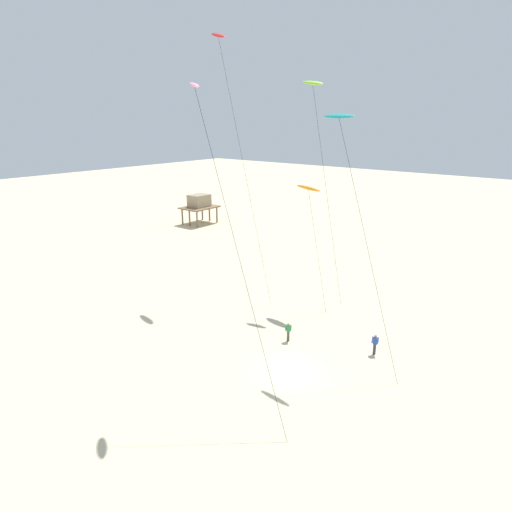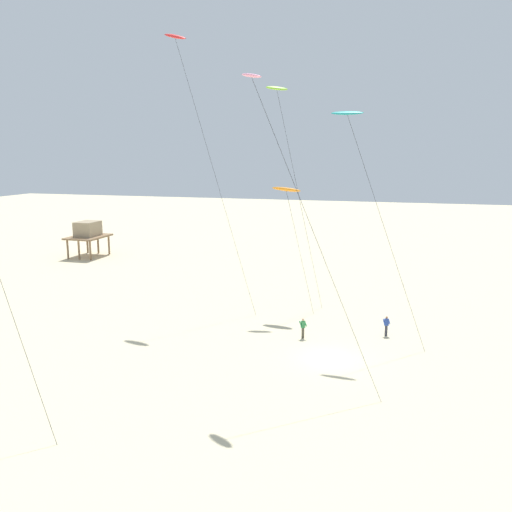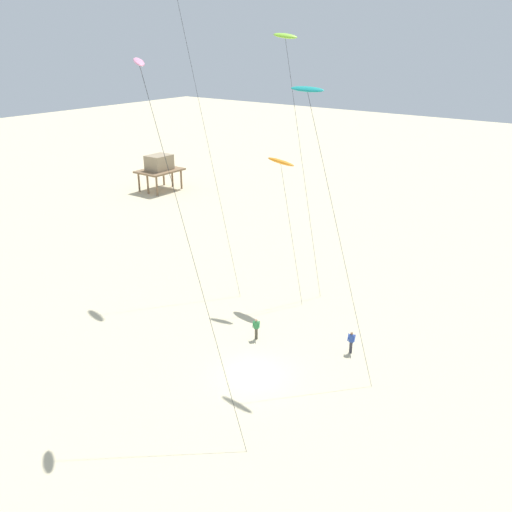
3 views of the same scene
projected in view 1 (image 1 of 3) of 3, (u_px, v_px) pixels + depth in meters
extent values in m
plane|color=beige|center=(289.00, 372.00, 32.08)|extent=(260.00, 260.00, 0.00)
ellipsoid|color=pink|center=(194.00, 85.00, 26.25)|extent=(1.56, 1.91, 0.60)
cylinder|color=#262626|center=(240.00, 260.00, 25.68)|extent=(2.38, 8.96, 19.62)
ellipsoid|color=red|center=(218.00, 35.00, 42.48)|extent=(1.61, 2.78, 1.08)
cylinder|color=#262626|center=(245.00, 173.00, 42.99)|extent=(2.25, 8.45, 25.39)
ellipsoid|color=#8CD833|center=(313.00, 83.00, 40.92)|extent=(0.98, 2.17, 0.75)
cylinder|color=#262626|center=(327.00, 198.00, 42.08)|extent=(1.36, 5.08, 20.87)
ellipsoid|color=orange|center=(308.00, 188.00, 40.67)|extent=(1.29, 2.96, 0.70)
cylinder|color=#262626|center=(317.00, 252.00, 41.27)|extent=(0.80, 2.97, 11.45)
ellipsoid|color=teal|center=(339.00, 116.00, 30.50)|extent=(0.80, 2.56, 0.45)
cylinder|color=#262626|center=(368.00, 251.00, 30.55)|extent=(1.79, 6.71, 17.86)
cylinder|color=#33333D|center=(374.00, 349.00, 34.38)|extent=(0.22, 0.22, 0.88)
cube|color=#2D4CA5|center=(375.00, 341.00, 34.16)|extent=(0.30, 0.39, 0.58)
sphere|color=#9E7051|center=(376.00, 336.00, 34.04)|extent=(0.20, 0.20, 0.20)
cylinder|color=#2D4CA5|center=(378.00, 341.00, 34.07)|extent=(0.50, 0.24, 0.39)
cylinder|color=#2D4CA5|center=(372.00, 340.00, 34.21)|extent=(0.50, 0.24, 0.39)
cylinder|color=#4C4738|center=(288.00, 336.00, 36.42)|extent=(0.22, 0.22, 0.88)
cube|color=#338C4C|center=(288.00, 328.00, 36.20)|extent=(0.35, 0.39, 0.58)
sphere|color=tan|center=(288.00, 324.00, 36.08)|extent=(0.20, 0.20, 0.20)
cylinder|color=#338C4C|center=(291.00, 328.00, 36.16)|extent=(0.48, 0.34, 0.39)
cylinder|color=#338C4C|center=(286.00, 328.00, 36.21)|extent=(0.48, 0.34, 0.39)
cylinder|color=#846647|center=(197.00, 219.00, 74.31)|extent=(0.28, 0.28, 2.79)
cylinder|color=#846647|center=(217.00, 215.00, 77.96)|extent=(0.28, 0.28, 2.79)
cylinder|color=#846647|center=(182.00, 217.00, 76.50)|extent=(0.28, 0.28, 2.79)
cylinder|color=#846647|center=(202.00, 212.00, 80.14)|extent=(0.28, 0.28, 2.79)
cylinder|color=#846647|center=(190.00, 218.00, 75.41)|extent=(0.28, 0.28, 2.79)
cylinder|color=#846647|center=(209.00, 213.00, 79.05)|extent=(0.28, 0.28, 2.79)
cube|color=#846647|center=(199.00, 207.00, 76.77)|extent=(6.11, 4.59, 0.24)
cube|color=#9E896B|center=(199.00, 201.00, 76.42)|extent=(3.36, 2.75, 2.12)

